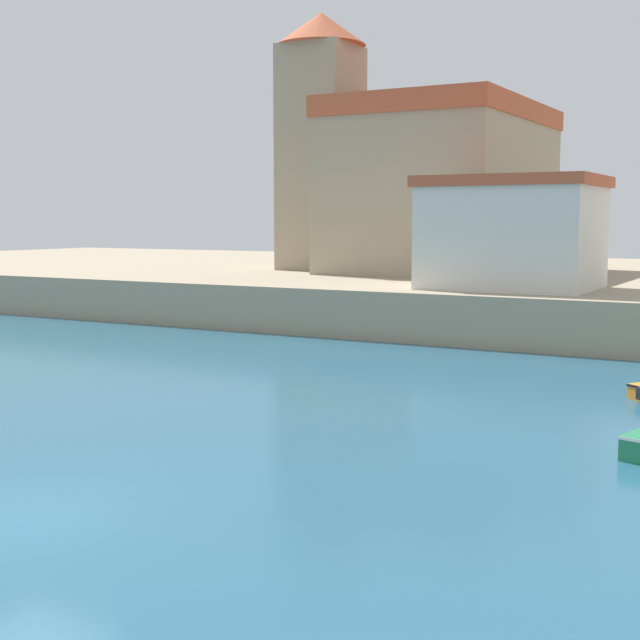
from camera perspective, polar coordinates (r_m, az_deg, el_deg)
name	(u,v)px	position (r m, az deg, el deg)	size (l,w,h in m)	color
ground_plane	(25,516)	(17.37, -18.38, -11.82)	(200.00, 200.00, 0.00)	#235670
quay_seawall	(586,290)	(56.57, 16.67, 1.87)	(120.00, 40.00, 2.20)	gray
church	(422,179)	(55.58, 6.55, 8.97)	(15.39, 15.10, 15.83)	gray
harbor_shed_near_wharf	(512,232)	(41.73, 12.21, 5.51)	(7.75, 6.20, 5.09)	silver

